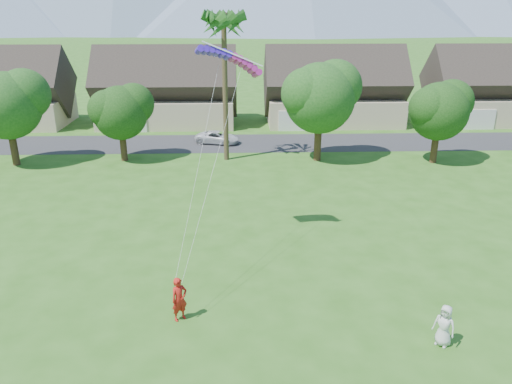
{
  "coord_description": "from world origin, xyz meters",
  "views": [
    {
      "loc": [
        -0.8,
        -14.1,
        12.85
      ],
      "look_at": [
        0.0,
        10.0,
        3.8
      ],
      "focal_mm": 35.0,
      "sensor_mm": 36.0,
      "label": 1
    }
  ],
  "objects_px": {
    "parked_car": "(218,137)",
    "parafoil_kite": "(230,56)",
    "kite_flyer": "(179,299)",
    "watcher": "(444,326)"
  },
  "relations": [
    {
      "from": "kite_flyer",
      "to": "watcher",
      "type": "relative_size",
      "value": 1.12
    },
    {
      "from": "parked_car",
      "to": "parafoil_kite",
      "type": "bearing_deg",
      "value": -159.36
    },
    {
      "from": "watcher",
      "to": "parked_car",
      "type": "relative_size",
      "value": 0.41
    },
    {
      "from": "watcher",
      "to": "parafoil_kite",
      "type": "height_order",
      "value": "parafoil_kite"
    },
    {
      "from": "kite_flyer",
      "to": "watcher",
      "type": "distance_m",
      "value": 10.94
    },
    {
      "from": "kite_flyer",
      "to": "parafoil_kite",
      "type": "bearing_deg",
      "value": 38.41
    },
    {
      "from": "kite_flyer",
      "to": "watcher",
      "type": "height_order",
      "value": "kite_flyer"
    },
    {
      "from": "parked_car",
      "to": "parafoil_kite",
      "type": "xyz_separation_m",
      "value": [
        1.76,
        -21.71,
        9.79
      ]
    },
    {
      "from": "parked_car",
      "to": "watcher",
      "type": "bearing_deg",
      "value": -146.05
    },
    {
      "from": "kite_flyer",
      "to": "parafoil_kite",
      "type": "height_order",
      "value": "parafoil_kite"
    }
  ]
}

